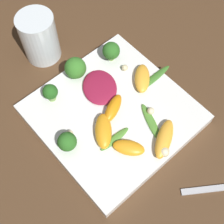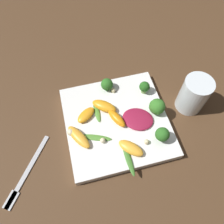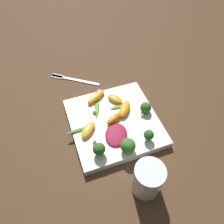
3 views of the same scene
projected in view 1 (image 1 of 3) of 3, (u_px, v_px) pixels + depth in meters
ground_plane at (113, 117)px, 0.61m from camera, size 2.40×2.40×0.00m
plate at (113, 114)px, 0.60m from camera, size 0.27×0.27×0.03m
drinking_glass at (39, 37)px, 0.64m from camera, size 0.08×0.08×0.10m
radicchio_leaf_0 at (100, 87)px, 0.61m from camera, size 0.10×0.10×0.01m
orange_segment_0 at (129, 148)px, 0.55m from camera, size 0.06×0.06×0.02m
orange_segment_1 at (112, 111)px, 0.58m from camera, size 0.07×0.05×0.02m
orange_segment_2 at (103, 131)px, 0.56m from camera, size 0.07×0.07×0.02m
orange_segment_3 at (142, 78)px, 0.61m from camera, size 0.07×0.07×0.02m
orange_segment_4 at (164, 139)px, 0.55m from camera, size 0.08×0.06×0.02m
broccoli_floret_0 at (50, 92)px, 0.58m from camera, size 0.03×0.03×0.04m
broccoli_floret_1 at (111, 51)px, 0.63m from camera, size 0.04×0.04×0.04m
broccoli_floret_2 at (74, 69)px, 0.61m from camera, size 0.04×0.04×0.05m
broccoli_floret_3 at (65, 140)px, 0.54m from camera, size 0.03×0.03×0.04m
arugula_sprig_0 at (115, 139)px, 0.56m from camera, size 0.07×0.01×0.01m
arugula_sprig_1 at (154, 78)px, 0.62m from camera, size 0.09×0.02×0.01m
arugula_sprig_2 at (151, 122)px, 0.58m from camera, size 0.04×0.08×0.00m
macadamia_nut_0 at (70, 133)px, 0.56m from camera, size 0.01×0.01×0.01m
macadamia_nut_1 at (151, 111)px, 0.58m from camera, size 0.01×0.01×0.01m
macadamia_nut_2 at (125, 68)px, 0.63m from camera, size 0.01×0.01×0.01m
macadamia_nut_3 at (164, 152)px, 0.54m from camera, size 0.02×0.02×0.02m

